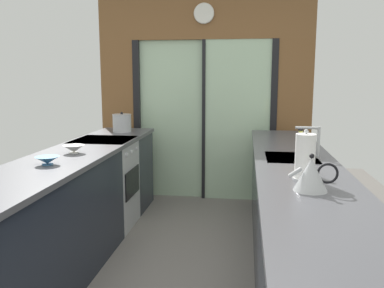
# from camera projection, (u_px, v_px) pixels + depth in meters

# --- Properties ---
(ground_plane) EXTENTS (5.04, 7.60, 0.02)m
(ground_plane) POSITION_uv_depth(u_px,v_px,m) (182.00, 258.00, 3.51)
(ground_plane) COLOR slate
(back_wall_unit) EXTENTS (2.64, 0.12, 2.70)m
(back_wall_unit) POSITION_uv_depth(u_px,v_px,m) (204.00, 79.00, 5.02)
(back_wall_unit) COLOR brown
(back_wall_unit) RESTS_ON ground_plane
(left_counter_run) EXTENTS (0.62, 3.80, 0.92)m
(left_counter_run) POSITION_uv_depth(u_px,v_px,m) (55.00, 220.00, 3.09)
(left_counter_run) COLOR #1E232D
(left_counter_run) RESTS_ON ground_plane
(right_counter_run) EXTENTS (0.62, 3.80, 0.92)m
(right_counter_run) POSITION_uv_depth(u_px,v_px,m) (295.00, 224.00, 3.02)
(right_counter_run) COLOR #1E232D
(right_counter_run) RESTS_ON ground_plane
(sink_faucet) EXTENTS (0.19, 0.02, 0.25)m
(sink_faucet) POSITION_uv_depth(u_px,v_px,m) (314.00, 137.00, 3.14)
(sink_faucet) COLOR #B7BABC
(sink_faucet) RESTS_ON right_counter_run
(oven_range) EXTENTS (0.60, 0.60, 0.92)m
(oven_range) POSITION_uv_depth(u_px,v_px,m) (105.00, 184.00, 4.19)
(oven_range) COLOR #B7BABC
(oven_range) RESTS_ON ground_plane
(mixing_bowl_mid) EXTENTS (0.17, 0.17, 0.06)m
(mixing_bowl_mid) POSITION_uv_depth(u_px,v_px,m) (47.00, 160.00, 2.92)
(mixing_bowl_mid) COLOR teal
(mixing_bowl_mid) RESTS_ON left_counter_run
(mixing_bowl_far) EXTENTS (0.18, 0.18, 0.07)m
(mixing_bowl_far) POSITION_uv_depth(u_px,v_px,m) (74.00, 149.00, 3.36)
(mixing_bowl_far) COLOR silver
(mixing_bowl_far) RESTS_ON left_counter_run
(stock_pot) EXTENTS (0.21, 0.21, 0.23)m
(stock_pot) POSITION_uv_depth(u_px,v_px,m) (122.00, 123.00, 4.66)
(stock_pot) COLOR #B7BABC
(stock_pot) RESTS_ON left_counter_run
(kettle) EXTENTS (0.27, 0.19, 0.21)m
(kettle) POSITION_uv_depth(u_px,v_px,m) (311.00, 174.00, 2.24)
(kettle) COLOR #B7BABC
(kettle) RESTS_ON right_counter_run
(soap_bottle) EXTENTS (0.06, 0.06, 0.29)m
(soap_bottle) POSITION_uv_depth(u_px,v_px,m) (300.00, 153.00, 2.71)
(soap_bottle) COLOR #D1CC4C
(soap_bottle) RESTS_ON right_counter_run
(paper_towel_roll) EXTENTS (0.14, 0.14, 0.31)m
(paper_towel_roll) POSITION_uv_depth(u_px,v_px,m) (305.00, 157.00, 2.47)
(paper_towel_roll) COLOR #B7BABC
(paper_towel_roll) RESTS_ON right_counter_run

